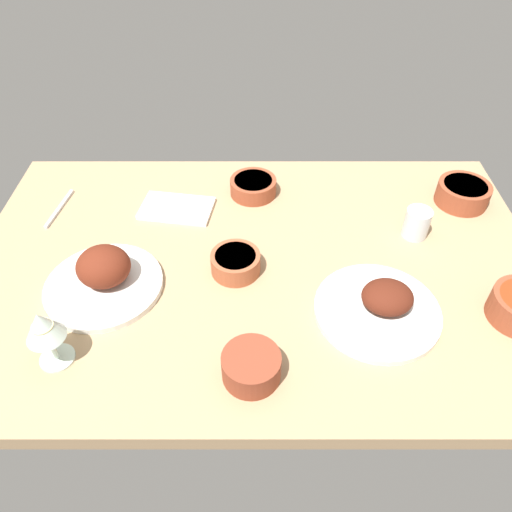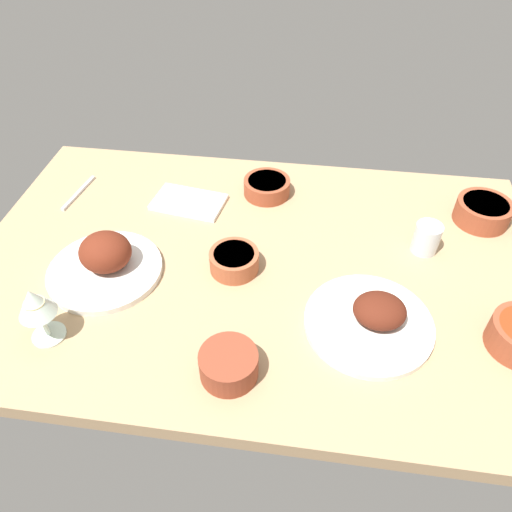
# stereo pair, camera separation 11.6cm
# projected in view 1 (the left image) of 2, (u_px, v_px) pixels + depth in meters

# --- Properties ---
(dining_table) EXTENTS (1.40, 0.90, 0.04)m
(dining_table) POSITION_uv_depth(u_px,v_px,m) (256.00, 268.00, 1.19)
(dining_table) COLOR tan
(dining_table) RESTS_ON ground
(plate_center_main) EXTENTS (0.28, 0.28, 0.08)m
(plate_center_main) POSITION_uv_depth(u_px,v_px,m) (381.00, 306.00, 1.05)
(plate_center_main) COLOR silver
(plate_center_main) RESTS_ON dining_table
(plate_far_side) EXTENTS (0.27, 0.27, 0.10)m
(plate_far_side) POSITION_uv_depth(u_px,v_px,m) (104.00, 276.00, 1.09)
(plate_far_side) COLOR silver
(plate_far_side) RESTS_ON dining_table
(bowl_pasta) EXTENTS (0.13, 0.13, 0.05)m
(bowl_pasta) POSITION_uv_depth(u_px,v_px,m) (253.00, 186.00, 1.36)
(bowl_pasta) COLOR brown
(bowl_pasta) RESTS_ON dining_table
(bowl_soup) EXTENTS (0.14, 0.14, 0.06)m
(bowl_soup) POSITION_uv_depth(u_px,v_px,m) (463.00, 193.00, 1.33)
(bowl_soup) COLOR brown
(bowl_soup) RESTS_ON dining_table
(bowl_potatoes) EXTENTS (0.12, 0.12, 0.05)m
(bowl_potatoes) POSITION_uv_depth(u_px,v_px,m) (236.00, 262.00, 1.13)
(bowl_potatoes) COLOR #A35133
(bowl_potatoes) RESTS_ON dining_table
(bowl_cream) EXTENTS (0.12, 0.12, 0.06)m
(bowl_cream) POSITION_uv_depth(u_px,v_px,m) (251.00, 366.00, 0.92)
(bowl_cream) COLOR brown
(bowl_cream) RESTS_ON dining_table
(wine_glass) EXTENTS (0.08, 0.08, 0.14)m
(wine_glass) POSITION_uv_depth(u_px,v_px,m) (43.00, 328.00, 0.90)
(wine_glass) COLOR silver
(wine_glass) RESTS_ON dining_table
(water_tumbler) EXTENTS (0.06, 0.06, 0.08)m
(water_tumbler) POSITION_uv_depth(u_px,v_px,m) (417.00, 223.00, 1.22)
(water_tumbler) COLOR silver
(water_tumbler) RESTS_ON dining_table
(folded_napkin) EXTENTS (0.21, 0.15, 0.01)m
(folded_napkin) POSITION_uv_depth(u_px,v_px,m) (177.00, 208.00, 1.32)
(folded_napkin) COLOR white
(folded_napkin) RESTS_ON dining_table
(spoon_loose) EXTENTS (0.03, 0.17, 0.01)m
(spoon_loose) POSITION_uv_depth(u_px,v_px,m) (59.00, 208.00, 1.32)
(spoon_loose) COLOR silver
(spoon_loose) RESTS_ON dining_table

